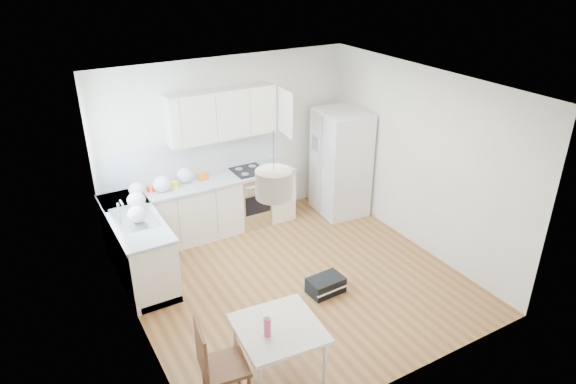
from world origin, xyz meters
The scene contains 29 objects.
floor centered at (0.00, 0.00, 0.00)m, with size 4.20×4.20×0.00m, color brown.
ceiling centered at (0.00, 0.00, 2.70)m, with size 4.20×4.20×0.00m, color white.
wall_back centered at (0.00, 2.10, 1.35)m, with size 4.20×4.20×0.00m, color white.
wall_left centered at (-2.10, 0.00, 1.35)m, with size 4.20×4.20×0.00m, color white.
wall_right centered at (2.10, 0.00, 1.35)m, with size 4.20×4.20×0.00m, color white.
window_glassblock centered at (-2.09, 1.15, 1.75)m, with size 0.02×1.00×1.00m, color #BFE0F9.
cabinets_back centered at (-0.60, 1.80, 0.44)m, with size 3.00×0.60×0.88m, color white.
cabinets_left centered at (-1.80, 1.20, 0.44)m, with size 0.60×1.80×0.88m, color white.
counter_back centered at (-0.60, 1.80, 0.90)m, with size 3.02×0.64×0.04m, color #A5A8AA.
counter_left centered at (-1.80, 1.20, 0.90)m, with size 0.64×1.82×0.04m, color #A5A8AA.
backsplash_back centered at (-0.60, 2.09, 1.21)m, with size 3.00×0.01×0.58m, color white.
backsplash_left centered at (-2.09, 1.20, 1.21)m, with size 0.01×1.80×0.58m, color white.
upper_cabinets centered at (-0.15, 1.94, 1.88)m, with size 1.70×0.32×0.75m, color white.
range_oven centered at (0.20, 1.80, 0.44)m, with size 0.50×0.61×0.88m, color silver, non-canonical shape.
sink centered at (-1.80, 1.15, 0.92)m, with size 0.50×0.80×0.16m, color silver, non-canonical shape.
refrigerator centered at (1.74, 1.43, 0.89)m, with size 0.85×0.89×1.77m, color white, non-canonical shape.
dining_table centered at (-1.05, -1.43, 0.60)m, with size 0.91×0.91×0.66m.
dining_chair centered at (-1.67, -1.48, 0.51)m, with size 0.43×0.43×1.01m, color #522718, non-canonical shape.
drink_bottle centered at (-1.20, -1.48, 0.79)m, with size 0.07×0.07×0.26m, color #D73B69.
gym_bag centered at (0.21, -0.44, 0.11)m, with size 0.47×0.31×0.22m, color black.
pendant_lamp centered at (-0.98, -1.25, 2.18)m, with size 0.35×0.35×0.27m, color beige.
grocery_bag_a centered at (-1.58, 1.79, 1.02)m, with size 0.22×0.19×0.20m, color silver.
grocery_bag_b centered at (-1.22, 1.74, 1.04)m, with size 0.26×0.22×0.24m, color silver.
grocery_bag_c centered at (-0.82, 1.89, 1.04)m, with size 0.26×0.22×0.24m, color silver.
grocery_bag_d centered at (-1.68, 1.43, 1.03)m, with size 0.25×0.21×0.23m, color silver.
grocery_bag_e centered at (-1.79, 1.00, 1.03)m, with size 0.25×0.22×0.23m, color silver.
snack_orange centered at (-0.55, 1.85, 0.97)m, with size 0.15×0.09×0.10m, color #D15812.
snack_yellow centered at (-1.05, 1.78, 0.97)m, with size 0.15×0.09×0.10m, color #FFF428.
snack_red centered at (-1.34, 1.83, 0.97)m, with size 0.14×0.09×0.10m, color red.
Camera 1 is at (-3.02, -5.03, 4.16)m, focal length 32.00 mm.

